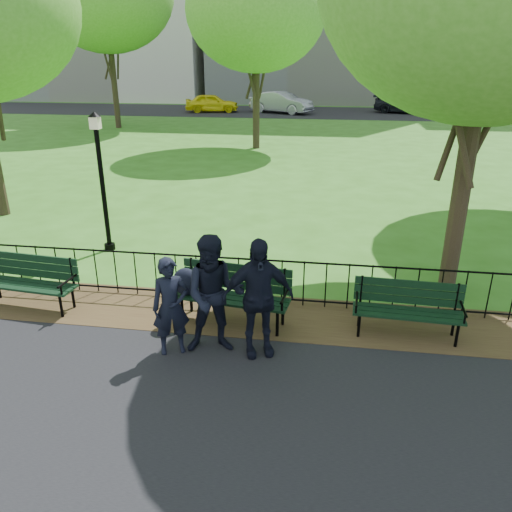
# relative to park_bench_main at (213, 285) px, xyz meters

# --- Properties ---
(ground) EXTENTS (120.00, 120.00, 0.00)m
(ground) POSITION_rel_park_bench_main_xyz_m (0.10, -1.23, -0.68)
(ground) COLOR #34691B
(dirt_strip) EXTENTS (60.00, 1.60, 0.01)m
(dirt_strip) POSITION_rel_park_bench_main_xyz_m (0.10, 0.27, -0.67)
(dirt_strip) COLOR #392717
(dirt_strip) RESTS_ON ground
(far_street) EXTENTS (70.00, 9.00, 0.01)m
(far_street) POSITION_rel_park_bench_main_xyz_m (0.10, 33.77, -0.68)
(far_street) COLOR black
(far_street) RESTS_ON ground
(iron_fence) EXTENTS (24.06, 0.06, 1.00)m
(iron_fence) POSITION_rel_park_bench_main_xyz_m (0.10, 0.77, -0.19)
(iron_fence) COLOR black
(iron_fence) RESTS_ON ground
(park_bench_main) EXTENTS (2.04, 0.85, 1.10)m
(park_bench_main) POSITION_rel_park_bench_main_xyz_m (0.00, 0.00, 0.00)
(park_bench_main) COLOR black
(park_bench_main) RESTS_ON ground
(park_bench_left_a) EXTENTS (1.88, 0.74, 1.04)m
(park_bench_left_a) POSITION_rel_park_bench_main_xyz_m (-3.45, 0.07, -0.09)
(park_bench_left_a) COLOR black
(park_bench_left_a) RESTS_ON ground
(park_bench_right_a) EXTENTS (1.78, 0.64, 0.99)m
(park_bench_right_a) POSITION_rel_park_bench_main_xyz_m (3.24, 0.05, -0.12)
(park_bench_right_a) COLOR black
(park_bench_right_a) RESTS_ON ground
(lamppost) EXTENTS (0.29, 0.29, 3.18)m
(lamppost) POSITION_rel_park_bench_main_xyz_m (-3.24, 2.99, 1.05)
(lamppost) COLOR black
(lamppost) RESTS_ON ground
(tree_far_c) EXTENTS (6.37, 6.37, 8.87)m
(tree_far_c) POSITION_rel_park_bench_main_xyz_m (-1.83, 17.16, 5.47)
(tree_far_c) COLOR #2D2116
(tree_far_c) RESTS_ON ground
(person_left) EXTENTS (0.67, 0.58, 1.56)m
(person_left) POSITION_rel_park_bench_main_xyz_m (-0.41, -1.05, 0.11)
(person_left) COLOR black
(person_left) RESTS_ON asphalt_path
(person_mid) EXTENTS (1.00, 0.66, 1.90)m
(person_mid) POSITION_rel_park_bench_main_xyz_m (0.24, -0.90, 0.28)
(person_mid) COLOR black
(person_mid) RESTS_ON asphalt_path
(person_right) EXTENTS (1.19, 0.80, 1.88)m
(person_right) POSITION_rel_park_bench_main_xyz_m (0.89, -0.87, 0.27)
(person_right) COLOR black
(person_right) RESTS_ON asphalt_path
(taxi) EXTENTS (4.39, 2.41, 1.41)m
(taxi) POSITION_rel_park_bench_main_xyz_m (-7.71, 32.68, 0.03)
(taxi) COLOR yellow
(taxi) RESTS_ON far_street
(sedan_silver) EXTENTS (5.21, 3.62, 1.63)m
(sedan_silver) POSITION_rel_park_bench_main_xyz_m (-2.19, 32.76, 0.14)
(sedan_silver) COLOR #A3A6AA
(sedan_silver) RESTS_ON far_street
(sedan_dark) EXTENTS (5.14, 3.25, 1.39)m
(sedan_dark) POSITION_rel_park_bench_main_xyz_m (7.36, 34.15, 0.02)
(sedan_dark) COLOR black
(sedan_dark) RESTS_ON far_street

